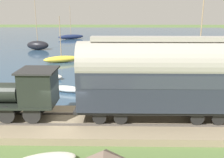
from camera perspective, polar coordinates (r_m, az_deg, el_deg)
ground_plane at (r=15.74m, az=-9.45°, el=-10.33°), size 200.00×200.00×0.00m
harbor_water at (r=57.23m, az=-1.79°, el=8.38°), size 80.00×80.00×0.01m
rail_embankment at (r=15.81m, az=-9.37°, el=-9.40°), size 4.65×56.00×0.52m
steam_locomotive at (r=15.89m, az=-19.81°, el=-2.52°), size 2.17×5.85×3.44m
passenger_coach at (r=14.77m, az=10.09°, el=0.85°), size 2.36×9.35×4.73m
sailboat_navy at (r=60.71m, az=-8.92°, el=9.10°), size 4.00×5.80×7.27m
sailboat_yellow at (r=34.29m, az=-10.98°, el=4.33°), size 2.79×4.62×5.80m
sailboat_white at (r=24.58m, az=18.01°, el=0.18°), size 2.49×5.19×9.12m
sailboat_black at (r=45.85m, az=-15.85°, el=7.13°), size 2.07×3.82×8.92m
rowboat_off_pier at (r=26.41m, az=-13.26°, el=0.61°), size 1.71×2.74×0.54m
rowboat_near_shore at (r=21.94m, az=-9.61°, el=-2.16°), size 1.45×2.70×0.53m
rowboat_far_out at (r=22.06m, az=-22.38°, el=-3.31°), size 2.37×2.48×0.32m
rowboat_mid_harbor at (r=20.22m, az=10.35°, el=-3.82°), size 1.71×2.79×0.45m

